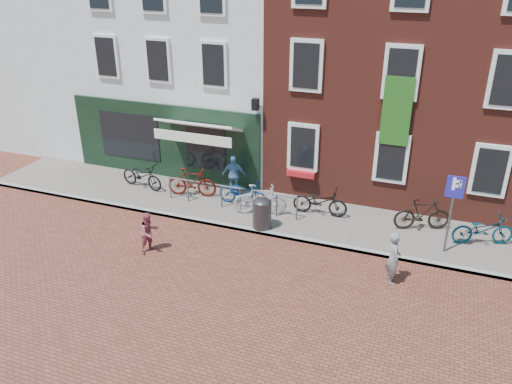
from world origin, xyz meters
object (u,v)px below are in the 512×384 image
at_px(bicycle_3, 260,199).
at_px(bicycle_4, 320,201).
at_px(woman, 393,258).
at_px(bicycle_0, 142,176).
at_px(parking_sign, 453,201).
at_px(litter_bin, 262,212).
at_px(bicycle_1, 192,182).
at_px(bicycle_6, 483,229).
at_px(boy, 149,232).
at_px(cafe_person, 234,175).
at_px(bicycle_5, 422,214).
at_px(bicycle_2, 243,192).

xyz_separation_m(bicycle_3, bicycle_4, (1.88, 0.67, -0.05)).
xyz_separation_m(woman, bicycle_0, (-9.51, 2.79, -0.17)).
bearing_deg(woman, parking_sign, -54.49).
xyz_separation_m(litter_bin, bicycle_1, (-3.18, 1.36, -0.03)).
xyz_separation_m(bicycle_0, bicycle_1, (2.07, 0.02, 0.05)).
bearing_deg(bicycle_6, bicycle_4, 68.40).
relative_size(boy, bicycle_3, 0.71).
distance_m(parking_sign, bicycle_3, 6.03).
height_order(bicycle_1, bicycle_6, bicycle_1).
bearing_deg(litter_bin, bicycle_4, 45.90).
relative_size(cafe_person, bicycle_5, 0.83).
relative_size(litter_bin, bicycle_1, 0.62).
height_order(litter_bin, boy, boy).
height_order(bicycle_3, bicycle_4, bicycle_3).
bearing_deg(bicycle_1, bicycle_3, -111.04).
distance_m(parking_sign, bicycle_5, 1.79).
height_order(boy, bicycle_0, boy).
bearing_deg(bicycle_6, litter_bin, 82.17).
distance_m(parking_sign, bicycle_1, 8.83).
bearing_deg(boy, bicycle_0, 59.52).
distance_m(litter_bin, boy, 3.57).
height_order(parking_sign, bicycle_3, parking_sign).
height_order(cafe_person, bicycle_3, cafe_person).
bearing_deg(litter_bin, cafe_person, 131.61).
xyz_separation_m(cafe_person, bicycle_0, (-3.44, -0.70, -0.26)).
xyz_separation_m(litter_bin, woman, (4.25, -1.45, 0.09)).
distance_m(parking_sign, bicycle_4, 4.33).
xyz_separation_m(parking_sign, woman, (-1.29, -1.96, -1.00)).
height_order(woman, bicycle_4, woman).
relative_size(litter_bin, bicycle_6, 0.60).
bearing_deg(bicycle_5, litter_bin, 88.81).
height_order(litter_bin, bicycle_2, litter_bin).
distance_m(woman, bicycle_5, 3.18).
relative_size(parking_sign, bicycle_1, 1.36).
bearing_deg(bicycle_3, parking_sign, -110.01).
relative_size(litter_bin, bicycle_0, 0.60).
height_order(bicycle_5, bicycle_6, bicycle_5).
height_order(litter_bin, bicycle_6, litter_bin).
bearing_deg(litter_bin, bicycle_6, 12.06).
bearing_deg(bicycle_1, bicycle_4, -98.96).
height_order(parking_sign, bicycle_6, parking_sign).
distance_m(boy, bicycle_6, 9.97).
xyz_separation_m(bicycle_3, bicycle_5, (5.15, 0.80, 0.00)).
relative_size(parking_sign, bicycle_6, 1.32).
relative_size(litter_bin, boy, 0.86).
xyz_separation_m(woman, bicycle_6, (2.31, 2.85, -0.17)).
bearing_deg(bicycle_5, cafe_person, 66.22).
height_order(bicycle_2, bicycle_4, same).
bearing_deg(boy, cafe_person, 13.62).
bearing_deg(bicycle_0, bicycle_5, -78.29).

